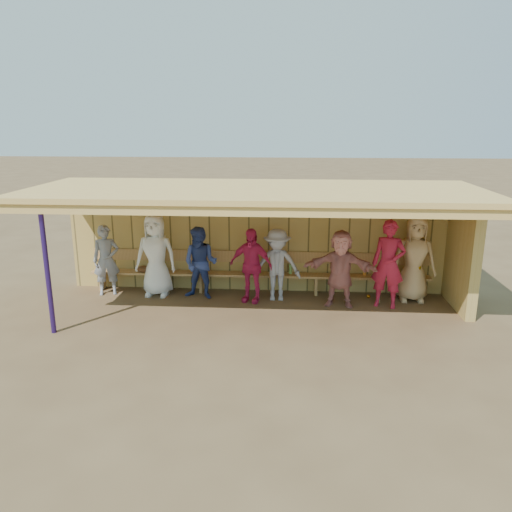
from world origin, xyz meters
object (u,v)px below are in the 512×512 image
at_px(player_e, 277,265).
at_px(bench, 258,270).
at_px(player_b, 156,255).
at_px(player_c, 201,263).
at_px(player_h, 414,259).
at_px(player_g, 388,264).
at_px(player_d, 251,265).
at_px(player_f, 340,268).
at_px(player_a, 106,260).

distance_m(player_e, bench, 0.68).
xyz_separation_m(player_b, player_c, (1.01, -0.14, -0.12)).
relative_size(player_c, player_h, 0.85).
bearing_deg(player_e, player_g, -7.45).
height_order(player_d, player_h, player_h).
relative_size(player_f, player_g, 0.88).
xyz_separation_m(player_a, player_g, (6.06, -0.35, 0.13)).
bearing_deg(player_g, player_f, -161.17).
bearing_deg(player_f, player_a, -174.78).
bearing_deg(player_c, player_g, 6.90).
relative_size(player_c, player_e, 1.01).
bearing_deg(player_d, player_a, -168.35).
bearing_deg(player_c, bench, 31.81).
bearing_deg(player_g, player_d, -164.29).
xyz_separation_m(player_a, player_b, (1.11, 0.03, 0.13)).
distance_m(player_a, bench, 3.37).
xyz_separation_m(player_b, player_h, (5.58, 0.04, 0.01)).
distance_m(player_c, player_g, 3.95).
bearing_deg(player_a, player_e, -18.74).
bearing_deg(bench, player_b, -171.33).
bearing_deg(player_e, player_b, 176.26).
bearing_deg(bench, player_f, -22.84).
relative_size(player_g, bench, 0.24).
relative_size(player_d, player_e, 1.02).
distance_m(player_g, player_h, 0.75).
relative_size(player_a, bench, 0.21).
height_order(player_a, player_e, player_a).
distance_m(player_c, player_h, 4.57).
height_order(player_e, bench, player_e).
distance_m(player_d, player_h, 3.48).
bearing_deg(player_f, player_b, -176.34).
bearing_deg(player_e, player_f, -12.59).
bearing_deg(player_a, player_d, -21.42).
bearing_deg(player_h, player_b, -177.43).
height_order(player_b, player_c, player_b).
bearing_deg(player_h, player_c, -175.64).
distance_m(player_a, player_f, 5.10).
height_order(player_c, player_d, player_d).
xyz_separation_m(player_e, bench, (-0.43, 0.47, -0.26)).
bearing_deg(player_g, player_h, 52.08).
bearing_deg(player_g, player_e, -168.28).
distance_m(player_b, player_g, 4.97).
relative_size(player_b, player_g, 1.00).
distance_m(player_b, bench, 2.29).
bearing_deg(player_h, player_a, -177.23).
xyz_separation_m(player_b, player_d, (2.11, -0.26, -0.11)).
distance_m(player_c, bench, 1.34).
bearing_deg(player_h, player_e, -174.63).
height_order(player_c, player_h, player_h).
relative_size(player_d, player_f, 0.99).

